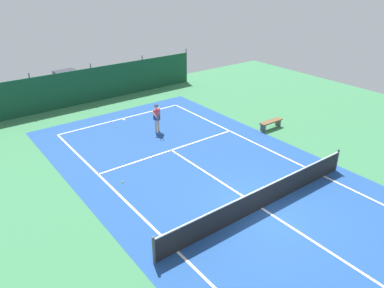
{
  "coord_description": "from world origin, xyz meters",
  "views": [
    {
      "loc": [
        -9.52,
        -7.99,
        8.78
      ],
      "look_at": [
        0.21,
        4.88,
        0.9
      ],
      "focal_mm": 34.51,
      "sensor_mm": 36.0,
      "label": 1
    }
  ],
  "objects_px": {
    "tennis_ball_near_player": "(122,182)",
    "tennis_ball_by_sideline": "(176,153)",
    "tennis_ball_midcourt": "(116,127)",
    "tennis_player": "(157,116)",
    "courtside_bench": "(271,123)",
    "parked_car": "(69,83)",
    "tennis_net": "(262,198)"
  },
  "relations": [
    {
      "from": "tennis_player",
      "to": "tennis_net",
      "type": "bearing_deg",
      "value": 73.31
    },
    {
      "from": "tennis_player",
      "to": "courtside_bench",
      "type": "height_order",
      "value": "tennis_player"
    },
    {
      "from": "tennis_player",
      "to": "tennis_ball_midcourt",
      "type": "height_order",
      "value": "tennis_player"
    },
    {
      "from": "tennis_ball_near_player",
      "to": "tennis_ball_midcourt",
      "type": "relative_size",
      "value": 1.0
    },
    {
      "from": "tennis_net",
      "to": "tennis_ball_midcourt",
      "type": "bearing_deg",
      "value": 95.0
    },
    {
      "from": "tennis_net",
      "to": "tennis_ball_by_sideline",
      "type": "height_order",
      "value": "tennis_net"
    },
    {
      "from": "tennis_player",
      "to": "tennis_ball_by_sideline",
      "type": "xyz_separation_m",
      "value": [
        -0.69,
        -2.92,
        -0.93
      ]
    },
    {
      "from": "tennis_player",
      "to": "tennis_ball_by_sideline",
      "type": "relative_size",
      "value": 24.85
    },
    {
      "from": "tennis_net",
      "to": "tennis_player",
      "type": "distance_m",
      "value": 8.89
    },
    {
      "from": "tennis_ball_midcourt",
      "to": "tennis_ball_by_sideline",
      "type": "distance_m",
      "value": 5.04
    },
    {
      "from": "tennis_ball_by_sideline",
      "to": "parked_car",
      "type": "xyz_separation_m",
      "value": [
        -0.77,
        12.88,
        0.81
      ]
    },
    {
      "from": "tennis_net",
      "to": "tennis_ball_near_player",
      "type": "relative_size",
      "value": 153.33
    },
    {
      "from": "tennis_ball_near_player",
      "to": "tennis_ball_by_sideline",
      "type": "relative_size",
      "value": 1.0
    },
    {
      "from": "parked_car",
      "to": "tennis_ball_by_sideline",
      "type": "bearing_deg",
      "value": 89.82
    },
    {
      "from": "tennis_net",
      "to": "tennis_ball_by_sideline",
      "type": "xyz_separation_m",
      "value": [
        0.0,
        5.94,
        -0.48
      ]
    },
    {
      "from": "tennis_ball_near_player",
      "to": "tennis_ball_midcourt",
      "type": "height_order",
      "value": "same"
    },
    {
      "from": "tennis_net",
      "to": "parked_car",
      "type": "height_order",
      "value": "parked_car"
    },
    {
      "from": "tennis_ball_by_sideline",
      "to": "courtside_bench",
      "type": "relative_size",
      "value": 0.04
    },
    {
      "from": "tennis_ball_by_sideline",
      "to": "parked_car",
      "type": "height_order",
      "value": "parked_car"
    },
    {
      "from": "tennis_ball_near_player",
      "to": "tennis_ball_by_sideline",
      "type": "xyz_separation_m",
      "value": [
        3.54,
        0.86,
        0.0
      ]
    },
    {
      "from": "tennis_ball_near_player",
      "to": "tennis_ball_by_sideline",
      "type": "bearing_deg",
      "value": 13.68
    },
    {
      "from": "tennis_ball_midcourt",
      "to": "tennis_ball_near_player",
      "type": "bearing_deg",
      "value": -114.0
    },
    {
      "from": "tennis_player",
      "to": "tennis_ball_by_sideline",
      "type": "distance_m",
      "value": 3.14
    },
    {
      "from": "tennis_ball_near_player",
      "to": "tennis_player",
      "type": "bearing_deg",
      "value": 41.79
    },
    {
      "from": "tennis_net",
      "to": "tennis_ball_near_player",
      "type": "distance_m",
      "value": 6.21
    },
    {
      "from": "parked_car",
      "to": "tennis_ball_near_player",
      "type": "bearing_deg",
      "value": 74.99
    },
    {
      "from": "tennis_ball_near_player",
      "to": "tennis_ball_midcourt",
      "type": "distance_m",
      "value": 6.36
    },
    {
      "from": "tennis_ball_midcourt",
      "to": "courtside_bench",
      "type": "bearing_deg",
      "value": -37.95
    },
    {
      "from": "tennis_net",
      "to": "tennis_player",
      "type": "height_order",
      "value": "tennis_player"
    },
    {
      "from": "tennis_net",
      "to": "tennis_ball_by_sideline",
      "type": "relative_size",
      "value": 153.33
    },
    {
      "from": "parked_car",
      "to": "tennis_player",
      "type": "bearing_deg",
      "value": 94.72
    },
    {
      "from": "tennis_ball_midcourt",
      "to": "courtside_bench",
      "type": "height_order",
      "value": "courtside_bench"
    }
  ]
}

